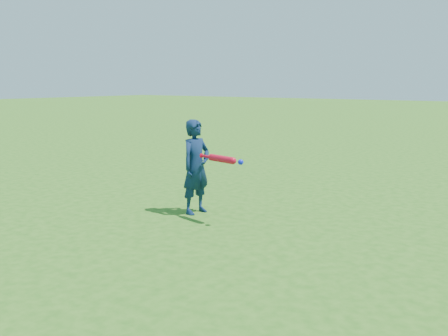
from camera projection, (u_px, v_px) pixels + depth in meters
ground at (152, 209)px, 6.30m from camera, size 80.00×80.00×0.00m
child at (196, 167)px, 6.03m from camera, size 0.31×0.44×1.15m
bat_swing at (223, 159)px, 5.58m from camera, size 0.68×0.19×0.08m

